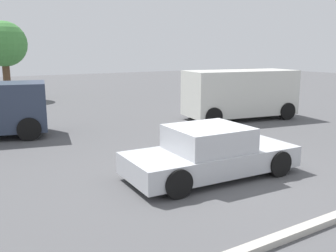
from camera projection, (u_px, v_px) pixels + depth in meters
name	position (u px, v px, depth m)	size (l,w,h in m)	color
ground_plane	(220.00, 176.00, 9.18)	(80.00, 80.00, 0.00)	#515154
sedan_foreground	(210.00, 153.00, 9.06)	(4.35, 2.06, 1.25)	#B7BABF
dog	(196.00, 137.00, 12.15)	(0.28, 0.61, 0.41)	olive
van_white	(240.00, 93.00, 16.51)	(5.17, 2.86, 2.16)	silver
parking_curb	(329.00, 220.00, 6.65)	(7.21, 0.20, 0.12)	#B7B2A8
tree_back_left	(4.00, 45.00, 22.51)	(2.73, 2.73, 4.77)	brown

